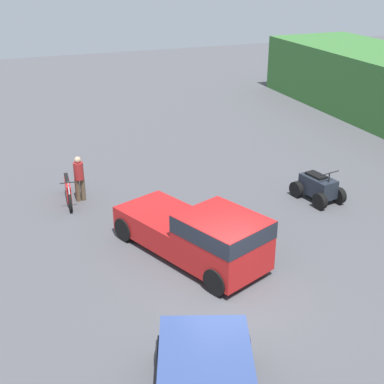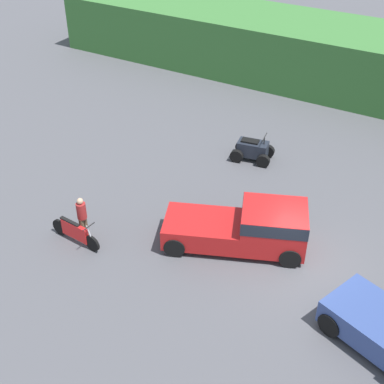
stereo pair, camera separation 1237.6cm
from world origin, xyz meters
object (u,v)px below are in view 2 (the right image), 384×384
Objects in this scene: dirt_bike at (75,232)px; quad_atv at (253,150)px; pickup_truck_red at (249,226)px; rider_person at (82,216)px.

dirt_bike is 1.14× the size of quad_atv.
pickup_truck_red is 6.30m from quad_atv.
dirt_bike is (-5.72, -3.08, -0.46)m from pickup_truck_red.
pickup_truck_red reaches higher than quad_atv.
quad_atv is 1.17× the size of rider_person.
pickup_truck_red is 6.51m from dirt_bike.
dirt_bike is 9.40m from quad_atv.
pickup_truck_red is 3.15× the size of rider_person.
dirt_bike is at bearing -120.07° from quad_atv.
rider_person is (-5.69, -2.63, 0.02)m from pickup_truck_red.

